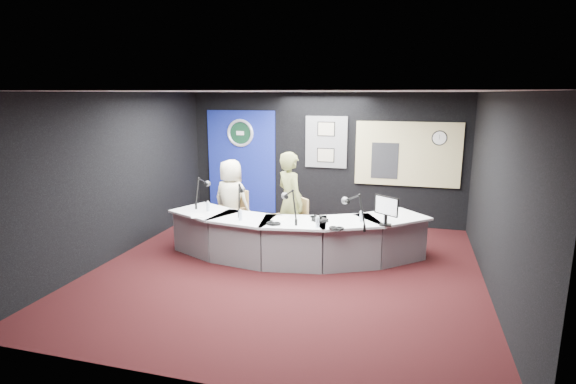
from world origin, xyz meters
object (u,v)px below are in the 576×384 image
(armchair_right, at_px, (290,227))
(person_man, at_px, (231,200))
(person_woman, at_px, (290,202))
(broadcast_desk, at_px, (293,237))
(armchair_left, at_px, (232,214))

(armchair_right, distance_m, person_man, 1.34)
(person_man, height_order, person_woman, person_woman)
(armchair_right, bearing_deg, person_woman, -134.85)
(broadcast_desk, distance_m, armchair_left, 1.56)
(broadcast_desk, height_order, armchair_right, armchair_right)
(broadcast_desk, relative_size, armchair_right, 5.17)
(broadcast_desk, height_order, armchair_left, armchair_left)
(armchair_left, bearing_deg, person_woman, 16.37)
(person_man, xyz_separation_m, person_woman, (1.26, -0.32, 0.12))
(armchair_left, relative_size, armchair_right, 1.14)
(person_man, relative_size, person_woman, 0.87)
(broadcast_desk, bearing_deg, armchair_left, 153.94)
(broadcast_desk, distance_m, armchair_right, 0.39)
(armchair_right, distance_m, person_woman, 0.46)
(person_woman, bearing_deg, person_man, 29.41)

